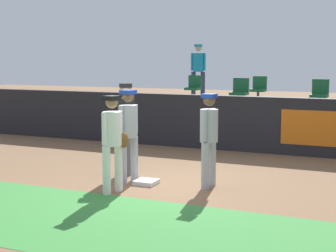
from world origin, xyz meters
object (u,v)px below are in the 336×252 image
(player_fielder_home, at_px, (113,137))
(first_base, at_px, (146,182))
(player_runner_visitor, at_px, (209,134))
(seat_front_right, at_px, (320,93))
(seat_back_left, at_px, (194,86))
(player_coach_visitor, at_px, (128,129))
(spectator_capped, at_px, (198,67))
(seat_front_center, at_px, (240,91))
(player_umpire, at_px, (126,122))
(seat_back_center, at_px, (259,88))

(player_fielder_home, bearing_deg, first_base, 175.90)
(player_runner_visitor, bearing_deg, seat_front_right, 172.06)
(player_runner_visitor, relative_size, seat_back_left, 2.07)
(player_coach_visitor, height_order, spectator_capped, spectator_capped)
(spectator_capped, bearing_deg, player_runner_visitor, 100.38)
(first_base, distance_m, spectator_capped, 9.28)
(spectator_capped, bearing_deg, seat_front_center, 116.84)
(seat_front_right, bearing_deg, first_base, -111.97)
(player_runner_visitor, bearing_deg, player_coach_visitor, -76.76)
(player_umpire, height_order, seat_back_left, player_umpire)
(seat_back_left, bearing_deg, player_coach_visitor, -77.61)
(player_runner_visitor, relative_size, seat_front_right, 2.07)
(player_coach_visitor, bearing_deg, spectator_capped, -153.48)
(player_runner_visitor, xyz_separation_m, spectator_capped, (-3.51, 8.49, 1.08))
(seat_back_center, bearing_deg, player_umpire, -97.88)
(player_umpire, distance_m, seat_front_right, 5.96)
(seat_front_center, bearing_deg, first_base, -90.97)
(player_umpire, distance_m, spectator_capped, 8.33)
(player_fielder_home, distance_m, player_runner_visitor, 1.77)
(seat_back_left, bearing_deg, player_runner_visitor, -66.28)
(first_base, height_order, seat_back_center, seat_back_center)
(player_runner_visitor, height_order, spectator_capped, spectator_capped)
(seat_back_left, height_order, seat_back_center, same)
(seat_front_center, distance_m, seat_back_center, 1.80)
(player_fielder_home, xyz_separation_m, seat_front_center, (0.34, 6.53, 0.47))
(player_fielder_home, bearing_deg, seat_back_center, -170.40)
(player_fielder_home, distance_m, seat_front_right, 7.03)
(first_base, xyz_separation_m, player_coach_visitor, (-0.38, 0.01, 0.99))
(player_runner_visitor, height_order, player_umpire, player_umpire)
(seat_back_left, relative_size, seat_back_center, 1.00)
(seat_back_center, distance_m, spectator_capped, 2.87)
(player_runner_visitor, bearing_deg, seat_back_center, -168.35)
(first_base, bearing_deg, seat_back_left, 105.10)
(first_base, xyz_separation_m, seat_back_center, (0.17, 7.52, 1.42))
(player_runner_visitor, relative_size, spectator_capped, 0.92)
(player_runner_visitor, distance_m, seat_back_center, 7.34)
(spectator_capped, bearing_deg, seat_back_left, 92.48)
(seat_front_center, height_order, seat_back_center, same)
(player_umpire, relative_size, seat_front_right, 2.24)
(seat_front_right, bearing_deg, seat_back_left, 157.45)
(player_runner_visitor, bearing_deg, player_fielder_home, -48.69)
(first_base, relative_size, seat_back_left, 0.48)
(seat_back_left, distance_m, seat_front_right, 4.69)
(first_base, relative_size, spectator_capped, 0.21)
(first_base, relative_size, seat_front_center, 0.48)
(player_runner_visitor, distance_m, spectator_capped, 9.25)
(player_fielder_home, xyz_separation_m, player_runner_visitor, (1.40, 1.07, 0.01))
(seat_front_center, height_order, spectator_capped, spectator_capped)
(seat_back_left, bearing_deg, player_umpire, -79.71)
(player_fielder_home, xyz_separation_m, seat_back_left, (-1.79, 8.33, 0.46))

